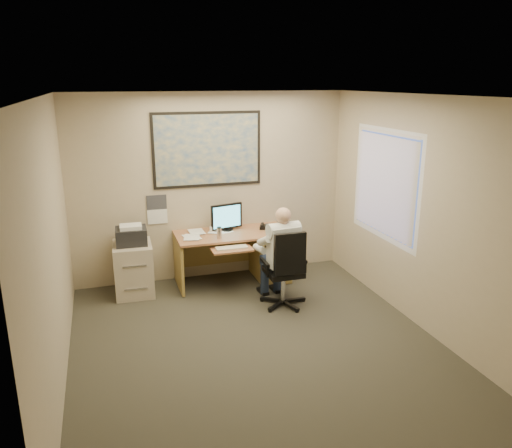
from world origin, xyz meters
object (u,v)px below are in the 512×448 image
object	(u,v)px
office_chair	(285,284)
person	(283,257)
desk	(254,250)
filing_cabinet	(133,264)

from	to	relation	value
office_chair	person	distance (m)	0.36
desk	person	distance (m)	0.96
filing_cabinet	person	bearing A→B (deg)	-24.80
desk	office_chair	distance (m)	1.03
filing_cabinet	person	size ratio (longest dim) A/B	0.75
filing_cabinet	office_chair	size ratio (longest dim) A/B	0.94
desk	person	bearing A→B (deg)	-83.72
office_chair	filing_cabinet	bearing A→B (deg)	151.27
filing_cabinet	person	xyz separation A→B (m)	(1.83, -0.93, 0.23)
office_chair	person	world-z (taller)	person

